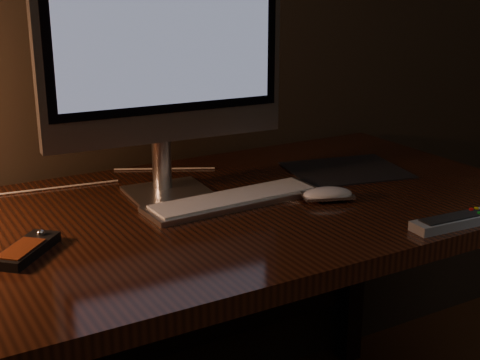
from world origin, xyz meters
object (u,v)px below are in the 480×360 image
monitor (164,43)px  keyboard (234,199)px  mouse (328,196)px  tv_remote (453,221)px  media_remote (27,249)px  desk (166,259)px

monitor → keyboard: (0.10, -0.12, -0.33)m
mouse → tv_remote: (0.12, -0.25, 0.00)m
monitor → media_remote: (-0.35, -0.18, -0.32)m
desk → keyboard: (0.13, -0.07, 0.14)m
media_remote → desk: bearing=-25.1°
monitor → mouse: monitor is taller
keyboard → mouse: 0.20m
desk → mouse: size_ratio=14.63×
keyboard → desk: bearing=151.4°
media_remote → tv_remote: media_remote is taller
monitor → tv_remote: monitor is taller
tv_remote → keyboard: bearing=135.6°
desk → mouse: mouse is taller
mouse → media_remote: 0.64m
monitor → desk: bearing=-120.4°
desk → keyboard: bearing=-26.9°
desk → keyboard: 0.20m
monitor → mouse: bearing=-33.4°
monitor → tv_remote: 0.69m
media_remote → tv_remote: bearing=-67.0°
media_remote → tv_remote: size_ratio=0.77×
mouse → keyboard: bearing=174.0°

